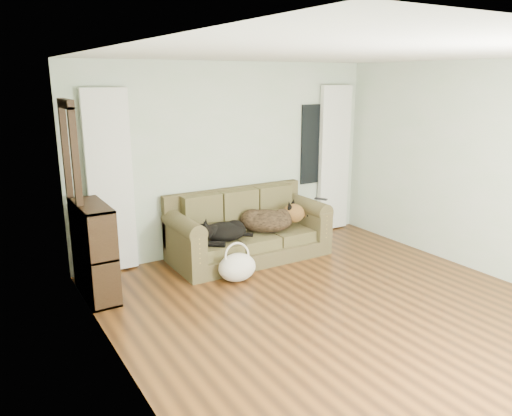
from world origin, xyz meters
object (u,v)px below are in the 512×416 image
dog_black_lab (222,231)px  bookshelf (95,254)px  sofa (249,226)px  dog_shepherd (269,221)px  tote_bag (237,268)px

dog_black_lab → bookshelf: bookshelf is taller
sofa → dog_shepherd: bearing=-9.9°
sofa → tote_bag: size_ratio=4.47×
sofa → dog_black_lab: (-0.47, -0.11, 0.03)m
tote_bag → bookshelf: bookshelf is taller
dog_shepherd → bookshelf: (-2.37, -0.13, 0.01)m
dog_shepherd → tote_bag: bearing=70.7°
dog_black_lab → dog_shepherd: bearing=17.1°
sofa → bookshelf: bookshelf is taller
sofa → dog_shepherd: (0.29, -0.05, 0.04)m
sofa → dog_shepherd: 0.29m
dog_black_lab → dog_shepherd: size_ratio=0.78×
sofa → tote_bag: sofa is taller
tote_bag → bookshelf: bearing=164.2°
dog_black_lab → tote_bag: dog_black_lab is taller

